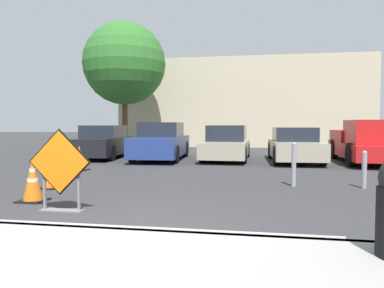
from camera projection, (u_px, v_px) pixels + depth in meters
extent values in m
plane|color=#333335|center=(214.00, 162.00, 14.71)|extent=(96.00, 96.00, 0.00)
cube|color=#999993|center=(67.00, 281.00, 3.38)|extent=(26.28, 3.03, 0.14)
cube|color=#999993|center=(126.00, 233.00, 4.87)|extent=(26.28, 0.20, 0.14)
cube|color=black|center=(60.00, 162.00, 6.32)|extent=(1.12, 0.02, 1.12)
cube|color=orange|center=(59.00, 162.00, 6.30)|extent=(1.06, 0.02, 1.06)
cube|color=slate|center=(62.00, 210.00, 6.41)|extent=(0.75, 0.20, 0.02)
cube|color=slate|center=(45.00, 186.00, 6.44)|extent=(0.04, 0.04, 0.85)
cube|color=slate|center=(79.00, 187.00, 6.33)|extent=(0.04, 0.04, 0.85)
cube|color=black|center=(33.00, 200.00, 7.20)|extent=(0.50, 0.50, 0.03)
cone|color=orange|center=(33.00, 179.00, 7.18)|extent=(0.37, 0.37, 0.79)
cylinder|color=white|center=(32.00, 170.00, 7.17)|extent=(0.11, 0.11, 0.07)
cylinder|color=white|center=(33.00, 180.00, 7.18)|extent=(0.20, 0.20, 0.07)
cube|color=black|center=(50.00, 188.00, 8.65)|extent=(0.44, 0.44, 0.03)
cone|color=orange|center=(49.00, 171.00, 8.63)|extent=(0.32, 0.32, 0.75)
cylinder|color=white|center=(49.00, 164.00, 8.62)|extent=(0.10, 0.10, 0.07)
cylinder|color=white|center=(49.00, 172.00, 8.63)|extent=(0.18, 0.18, 0.07)
cube|color=black|center=(64.00, 177.00, 10.32)|extent=(0.46, 0.46, 0.03)
cone|color=orange|center=(64.00, 164.00, 10.30)|extent=(0.34, 0.34, 0.70)
cylinder|color=white|center=(64.00, 159.00, 10.29)|extent=(0.11, 0.11, 0.06)
cylinder|color=white|center=(64.00, 165.00, 10.30)|extent=(0.19, 0.19, 0.06)
cube|color=black|center=(79.00, 170.00, 11.97)|extent=(0.51, 0.51, 0.03)
cone|color=orange|center=(79.00, 157.00, 11.95)|extent=(0.38, 0.38, 0.77)
cylinder|color=white|center=(79.00, 152.00, 11.94)|extent=(0.12, 0.12, 0.07)
cylinder|color=white|center=(79.00, 158.00, 11.95)|extent=(0.21, 0.21, 0.07)
cube|color=black|center=(103.00, 146.00, 16.38)|extent=(2.02, 4.46, 0.71)
cube|color=#1E232D|center=(104.00, 131.00, 16.45)|extent=(1.66, 2.10, 0.53)
cylinder|color=black|center=(111.00, 153.00, 14.96)|extent=(0.24, 0.68, 0.67)
cylinder|color=black|center=(73.00, 152.00, 15.14)|extent=(0.24, 0.68, 0.67)
cylinder|color=black|center=(130.00, 148.00, 17.64)|extent=(0.24, 0.68, 0.67)
cylinder|color=black|center=(97.00, 148.00, 17.82)|extent=(0.24, 0.68, 0.67)
cube|color=navy|center=(161.00, 146.00, 15.58)|extent=(2.08, 4.67, 0.77)
cube|color=#1E232D|center=(162.00, 129.00, 15.66)|extent=(1.71, 2.19, 0.59)
cylinder|color=black|center=(175.00, 154.00, 14.10)|extent=(0.24, 0.71, 0.70)
cylinder|color=black|center=(133.00, 154.00, 14.28)|extent=(0.24, 0.71, 0.70)
cylinder|color=black|center=(185.00, 149.00, 16.91)|extent=(0.24, 0.71, 0.70)
cylinder|color=black|center=(149.00, 149.00, 17.09)|extent=(0.24, 0.71, 0.70)
cube|color=#A39984|center=(227.00, 148.00, 15.57)|extent=(1.79, 4.62, 0.61)
cube|color=#1E232D|center=(227.00, 133.00, 15.65)|extent=(1.55, 2.14, 0.64)
cylinder|color=black|center=(244.00, 155.00, 14.03)|extent=(0.21, 0.64, 0.63)
cylinder|color=black|center=(202.00, 155.00, 14.33)|extent=(0.21, 0.64, 0.63)
cylinder|color=black|center=(247.00, 150.00, 16.83)|extent=(0.21, 0.64, 0.63)
cylinder|color=black|center=(212.00, 150.00, 17.13)|extent=(0.21, 0.64, 0.63)
cube|color=#A39984|center=(294.00, 149.00, 14.69)|extent=(1.93, 4.50, 0.63)
cube|color=#1E232D|center=(294.00, 134.00, 14.77)|extent=(1.63, 2.10, 0.53)
cylinder|color=black|center=(323.00, 156.00, 13.22)|extent=(0.23, 0.71, 0.70)
cylinder|color=black|center=(276.00, 156.00, 13.45)|extent=(0.23, 0.71, 0.70)
cylinder|color=black|center=(310.00, 151.00, 15.95)|extent=(0.23, 0.71, 0.70)
cylinder|color=black|center=(271.00, 150.00, 16.17)|extent=(0.23, 0.71, 0.70)
cube|color=red|center=(367.00, 150.00, 14.33)|extent=(2.03, 5.22, 0.55)
cube|color=red|center=(376.00, 132.00, 13.15)|extent=(1.83, 2.10, 0.85)
cube|color=red|center=(353.00, 135.00, 16.50)|extent=(1.86, 0.12, 0.45)
cube|color=red|center=(384.00, 136.00, 15.15)|extent=(0.13, 2.50, 0.45)
cube|color=red|center=(336.00, 136.00, 15.50)|extent=(0.13, 2.50, 0.45)
cylinder|color=black|center=(351.00, 155.00, 12.98)|extent=(0.25, 0.83, 0.83)
cylinder|color=black|center=(379.00, 149.00, 15.70)|extent=(0.25, 0.83, 0.83)
cylinder|color=black|center=(334.00, 149.00, 16.04)|extent=(0.25, 0.83, 0.83)
cylinder|color=gray|center=(294.00, 166.00, 8.88)|extent=(0.11, 0.11, 1.00)
sphere|color=gray|center=(294.00, 145.00, 8.86)|extent=(0.12, 0.12, 0.12)
cylinder|color=gray|center=(364.00, 171.00, 8.62)|extent=(0.11, 0.11, 0.82)
sphere|color=gray|center=(365.00, 153.00, 8.59)|extent=(0.12, 0.12, 0.12)
cube|color=beige|center=(243.00, 104.00, 25.94)|extent=(16.29, 5.00, 5.76)
cylinder|color=#513823|center=(125.00, 122.00, 21.56)|extent=(0.32, 0.32, 3.19)
sphere|color=#2D6B28|center=(124.00, 63.00, 21.38)|extent=(4.70, 4.70, 4.70)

